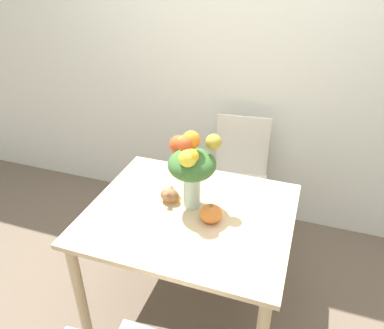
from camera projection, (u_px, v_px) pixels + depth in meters
ground_plane at (190, 302)px, 2.48m from camera, size 12.00×12.00×0.00m
wall_back at (241, 55)px, 2.73m from camera, size 8.00×0.06×2.70m
dining_table at (190, 226)px, 2.16m from camera, size 1.14×0.96×0.75m
flower_vase at (191, 163)px, 2.02m from camera, size 0.31×0.29×0.47m
pumpkin at (211, 214)px, 2.01m from camera, size 0.12×0.12×0.11m
turkey_figurine at (171, 193)px, 2.18m from camera, size 0.11×0.15×0.09m
dining_chair_near_window at (239, 178)px, 2.87m from camera, size 0.46×0.46×0.96m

